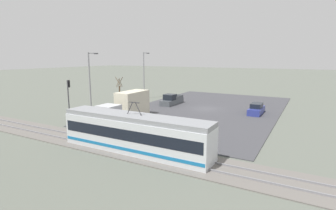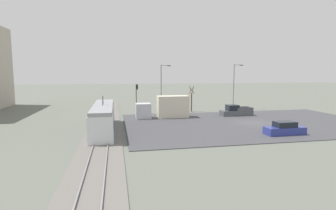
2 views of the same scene
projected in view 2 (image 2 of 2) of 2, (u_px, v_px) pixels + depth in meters
The scene contains 11 objects.
ground_plane at pixel (250, 123), 39.19m from camera, with size 320.00×320.00×0.00m, color #60665B.
road_surface at pixel (250, 123), 39.18m from camera, with size 22.48×37.19×0.08m.
rail_bed at pixel (104, 128), 35.02m from camera, with size 72.64×4.40×0.22m.
light_rail_tram at pixel (103, 118), 33.43m from camera, with size 14.49×2.66×4.45m.
box_truck at pixel (166, 108), 43.40m from camera, with size 2.36×8.71×3.60m.
pickup_truck at pixel (236, 111), 45.77m from camera, with size 1.95×5.54×1.89m.
sedan_car_0 at pixel (285, 129), 31.38m from camera, with size 1.74×4.77×1.57m.
traffic_light_pole at pixel (137, 95), 48.50m from camera, with size 0.28×0.47×5.38m.
street_tree at pixel (192, 100), 50.90m from camera, with size 1.20×1.00×5.10m.
street_lamp_near_crossing at pixel (162, 85), 50.17m from camera, with size 0.36×1.95×9.04m.
street_lamp_mid_block at pixel (235, 84), 53.79m from camera, with size 0.36×1.95×9.26m.
Camera 2 is at (-35.42, 19.70, 7.30)m, focal length 28.00 mm.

